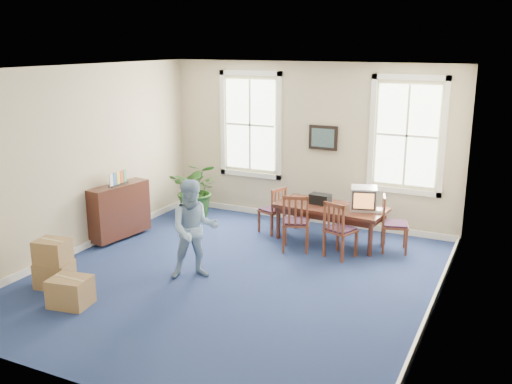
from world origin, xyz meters
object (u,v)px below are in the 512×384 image
at_px(cardboard_boxes, 68,262).
at_px(credenza, 120,214).
at_px(conference_table, 330,224).
at_px(chair_near_left, 296,222).
at_px(man, 194,229).
at_px(crt_tv, 364,198).
at_px(potted_plant, 197,189).

bearing_deg(cardboard_boxes, credenza, 108.33).
distance_m(conference_table, cardboard_boxes, 4.62).
bearing_deg(chair_near_left, man, 43.88).
height_order(crt_tv, potted_plant, potted_plant).
distance_m(man, cardboard_boxes, 1.93).
xyz_separation_m(man, potted_plant, (-1.63, 2.75, -0.19)).
bearing_deg(potted_plant, crt_tv, -3.38).
relative_size(crt_tv, chair_near_left, 0.47).
distance_m(crt_tv, credenza, 4.47).
height_order(man, cardboard_boxes, man).
distance_m(conference_table, chair_near_left, 0.81).
bearing_deg(potted_plant, man, -59.26).
xyz_separation_m(conference_table, cardboard_boxes, (-2.88, -3.61, 0.05)).
bearing_deg(man, crt_tv, 16.74).
bearing_deg(crt_tv, man, -143.10).
relative_size(conference_table, credenza, 1.60).
height_order(man, potted_plant, man).
relative_size(man, potted_plant, 1.32).
bearing_deg(cardboard_boxes, man, 36.42).
xyz_separation_m(conference_table, chair_near_left, (-0.41, -0.68, 0.18)).
bearing_deg(credenza, man, -14.76).
xyz_separation_m(chair_near_left, cardboard_boxes, (-2.48, -2.93, -0.13)).
bearing_deg(credenza, potted_plant, 80.96).
height_order(conference_table, credenza, credenza).
bearing_deg(cardboard_boxes, crt_tv, 46.50).
distance_m(potted_plant, cardboard_boxes, 3.88).
height_order(chair_near_left, cardboard_boxes, chair_near_left).
bearing_deg(chair_near_left, credenza, -2.63).
relative_size(crt_tv, cardboard_boxes, 0.36).
distance_m(conference_table, man, 2.87).
relative_size(crt_tv, potted_plant, 0.41).
distance_m(conference_table, crt_tv, 0.80).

